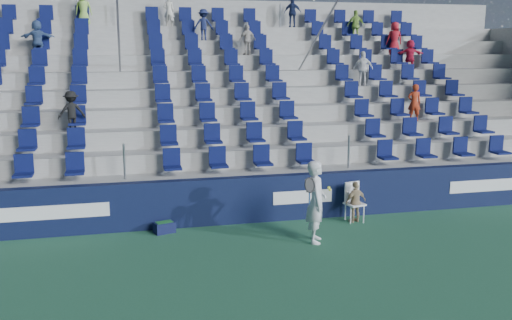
{
  "coord_description": "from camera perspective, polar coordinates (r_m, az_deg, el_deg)",
  "views": [
    {
      "loc": [
        -3.0,
        -10.76,
        4.45
      ],
      "look_at": [
        0.2,
        2.8,
        1.7
      ],
      "focal_mm": 40.0,
      "sensor_mm": 36.0,
      "label": 1
    }
  ],
  "objects": [
    {
      "name": "line_judge",
      "position": [
        14.98,
        9.93,
        -4.14
      ],
      "size": [
        0.68,
        0.42,
        1.07
      ],
      "primitive_type": "imported",
      "rotation": [
        0.0,
        0.0,
        3.4
      ],
      "color": "tan",
      "rests_on": "ground"
    },
    {
      "name": "sponsor_wall",
      "position": [
        14.74,
        -1.06,
        -3.98
      ],
      "size": [
        24.0,
        0.32,
        1.2
      ],
      "color": "#0F1638",
      "rests_on": "ground"
    },
    {
      "name": "ball_bin",
      "position": [
        14.2,
        -9.16,
        -6.61
      ],
      "size": [
        0.56,
        0.45,
        0.27
      ],
      "color": "#0F1439",
      "rests_on": "ground"
    },
    {
      "name": "tennis_player",
      "position": [
        13.23,
        6.03,
        -4.17
      ],
      "size": [
        0.73,
        0.81,
        1.93
      ],
      "color": "silver",
      "rests_on": "ground"
    },
    {
      "name": "grandstand",
      "position": [
        19.37,
        -4.3,
        4.28
      ],
      "size": [
        24.0,
        8.17,
        6.63
      ],
      "color": "#AAAAA5",
      "rests_on": "ground"
    },
    {
      "name": "ground",
      "position": [
        12.02,
        2.17,
        -10.56
      ],
      "size": [
        70.0,
        70.0,
        0.0
      ],
      "primitive_type": "plane",
      "color": "#2A6243",
      "rests_on": "ground"
    },
    {
      "name": "line_judge_chair",
      "position": [
        15.11,
        9.7,
        -3.84
      ],
      "size": [
        0.54,
        0.55,
        1.02
      ],
      "color": "white",
      "rests_on": "ground"
    }
  ]
}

